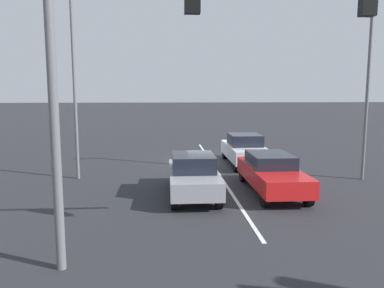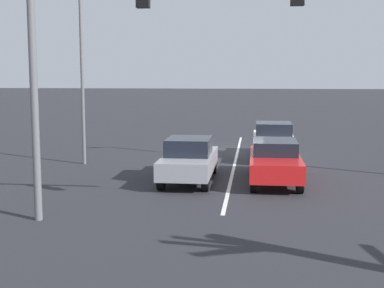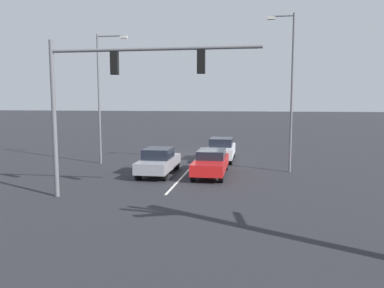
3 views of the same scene
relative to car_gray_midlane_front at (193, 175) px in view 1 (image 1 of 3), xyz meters
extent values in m
plane|color=#28282D|center=(-1.47, -7.48, -0.79)|extent=(240.00, 240.00, 0.00)
cube|color=silver|center=(-1.47, -4.46, -0.79)|extent=(0.12, 18.04, 0.01)
cube|color=gray|center=(0.00, -0.02, -0.13)|extent=(1.72, 4.44, 0.61)
cube|color=black|center=(0.00, 0.06, 0.47)|extent=(1.51, 1.92, 0.59)
cube|color=red|center=(-0.60, -2.20, 0.02)|extent=(0.24, 0.06, 0.12)
cube|color=red|center=(0.60, -2.20, 0.02)|extent=(0.24, 0.06, 0.12)
cylinder|color=black|center=(-0.73, 1.59, -0.43)|extent=(0.22, 0.72, 0.72)
cylinder|color=black|center=(0.73, 1.59, -0.43)|extent=(0.22, 0.72, 0.72)
cylinder|color=black|center=(-0.73, -1.63, -0.43)|extent=(0.22, 0.72, 0.72)
cylinder|color=black|center=(0.73, -1.63, -0.43)|extent=(0.22, 0.72, 0.72)
cube|color=red|center=(-3.01, -0.24, -0.13)|extent=(1.73, 4.76, 0.62)
cube|color=black|center=(-3.01, -0.55, 0.42)|extent=(1.52, 2.18, 0.48)
cube|color=red|center=(-3.62, -2.58, 0.02)|extent=(0.24, 0.06, 0.12)
cube|color=red|center=(-2.41, -2.58, 0.02)|extent=(0.24, 0.06, 0.12)
cylinder|color=black|center=(-3.75, 1.54, -0.44)|extent=(0.22, 0.70, 0.70)
cylinder|color=black|center=(-2.28, 1.54, -0.44)|extent=(0.22, 0.70, 0.70)
cylinder|color=black|center=(-3.75, -2.03, -0.44)|extent=(0.22, 0.70, 0.70)
cylinder|color=black|center=(-2.28, -2.03, -0.44)|extent=(0.22, 0.70, 0.70)
cube|color=silver|center=(-3.14, -5.76, -0.10)|extent=(1.79, 4.69, 0.68)
cube|color=black|center=(-3.14, -5.78, 0.53)|extent=(1.58, 1.95, 0.58)
cube|color=red|center=(-3.76, -8.07, 0.07)|extent=(0.24, 0.06, 0.12)
cube|color=red|center=(-2.51, -8.07, 0.07)|extent=(0.24, 0.06, 0.12)
cylinder|color=black|center=(-3.90, -4.02, -0.44)|extent=(0.22, 0.71, 0.71)
cylinder|color=black|center=(-2.37, -4.02, -0.44)|extent=(0.22, 0.71, 0.71)
cylinder|color=black|center=(-3.90, -7.50, -0.44)|extent=(0.22, 0.71, 0.71)
cylinder|color=black|center=(-2.37, -7.50, -0.44)|extent=(0.22, 0.71, 0.71)
cylinder|color=slate|center=(3.26, 5.56, 2.64)|extent=(0.20, 0.20, 6.85)
sphere|color=#0A3814|center=(-3.23, 5.40, 4.75)|extent=(0.20, 0.20, 0.20)
sphere|color=#0A3814|center=(0.43, 5.40, 4.75)|extent=(0.20, 0.20, 0.20)
cylinder|color=slate|center=(4.86, -3.12, 3.52)|extent=(0.14, 0.14, 8.61)
cylinder|color=slate|center=(-7.57, -2.06, 3.85)|extent=(0.14, 0.14, 9.28)
camera|label=1|loc=(0.99, 13.37, 2.99)|focal=35.00mm
camera|label=2|loc=(-2.30, 18.53, 2.96)|focal=50.00mm
camera|label=3|loc=(-5.33, 20.75, 3.49)|focal=35.00mm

